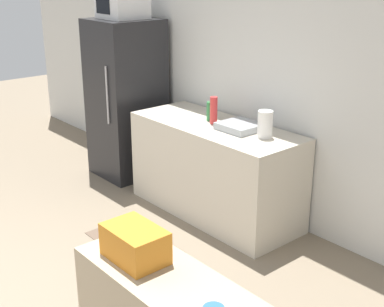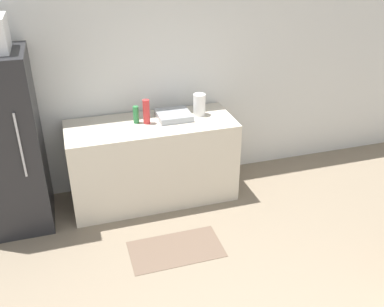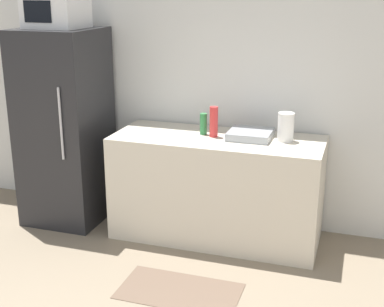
% 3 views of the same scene
% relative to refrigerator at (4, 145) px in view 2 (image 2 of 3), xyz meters
% --- Properties ---
extents(wall_back, '(8.00, 0.06, 2.60)m').
position_rel_refrigerator_xyz_m(wall_back, '(1.28, 0.42, 0.46)').
color(wall_back, silver).
rests_on(wall_back, ground_plane).
extents(refrigerator, '(0.66, 0.69, 1.69)m').
position_rel_refrigerator_xyz_m(refrigerator, '(0.00, 0.00, 0.00)').
color(refrigerator, '#232326').
rests_on(refrigerator, ground_plane).
extents(counter, '(1.69, 0.68, 0.86)m').
position_rel_refrigerator_xyz_m(counter, '(1.37, 0.03, -0.41)').
color(counter, beige).
rests_on(counter, ground_plane).
extents(sink_basin, '(0.34, 0.33, 0.06)m').
position_rel_refrigerator_xyz_m(sink_basin, '(1.63, 0.09, 0.05)').
color(sink_basin, '#9EA3A8').
rests_on(sink_basin, counter).
extents(bottle_tall, '(0.07, 0.07, 0.25)m').
position_rel_refrigerator_xyz_m(bottle_tall, '(1.34, 0.04, 0.14)').
color(bottle_tall, red).
rests_on(bottle_tall, counter).
extents(bottle_short, '(0.06, 0.06, 0.17)m').
position_rel_refrigerator_xyz_m(bottle_short, '(1.24, 0.08, 0.11)').
color(bottle_short, '#2D7F42').
rests_on(bottle_short, counter).
extents(paper_towel_roll, '(0.12, 0.12, 0.22)m').
position_rel_refrigerator_xyz_m(paper_towel_roll, '(1.90, 0.10, 0.13)').
color(paper_towel_roll, white).
rests_on(paper_towel_roll, counter).
extents(kitchen_rug, '(0.84, 0.46, 0.01)m').
position_rel_refrigerator_xyz_m(kitchen_rug, '(1.37, -0.89, -0.84)').
color(kitchen_rug, brown).
rests_on(kitchen_rug, ground_plane).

